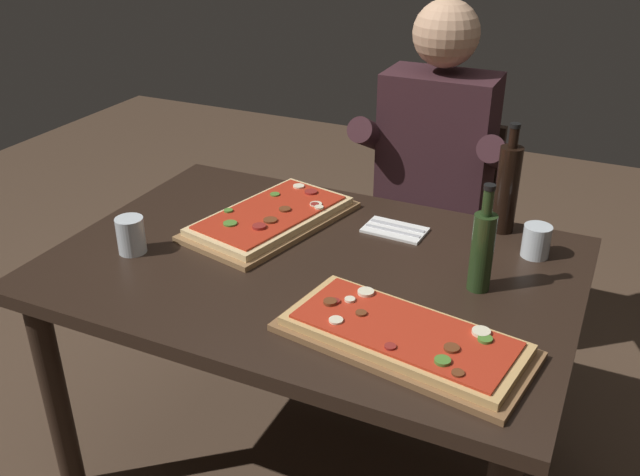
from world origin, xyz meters
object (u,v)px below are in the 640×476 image
(pizza_rectangular_left, at_px, (271,218))
(diner_chair, at_px, (436,226))
(dining_table, at_px, (312,292))
(seated_diner, at_px, (431,175))
(oil_bottle_amber, at_px, (482,249))
(tumbler_far_side, at_px, (131,235))
(pizza_rectangular_front, at_px, (404,337))
(tumbler_near_camera, at_px, (536,241))
(wine_bottle_dark, at_px, (507,188))

(pizza_rectangular_left, relative_size, diner_chair, 0.67)
(dining_table, relative_size, seated_diner, 1.05)
(seated_diner, bearing_deg, dining_table, -98.62)
(pizza_rectangular_left, bearing_deg, oil_bottle_amber, -9.22)
(oil_bottle_amber, bearing_deg, dining_table, -172.84)
(pizza_rectangular_left, height_order, seated_diner, seated_diner)
(pizza_rectangular_left, height_order, tumbler_far_side, tumbler_far_side)
(dining_table, height_order, oil_bottle_amber, oil_bottle_amber)
(pizza_rectangular_front, relative_size, seated_diner, 0.45)
(dining_table, bearing_deg, oil_bottle_amber, 7.16)
(tumbler_far_side, bearing_deg, pizza_rectangular_left, 50.35)
(pizza_rectangular_front, distance_m, tumbler_near_camera, 0.58)
(dining_table, xyz_separation_m, pizza_rectangular_front, (0.35, -0.25, 0.12))
(pizza_rectangular_left, relative_size, tumbler_near_camera, 6.37)
(wine_bottle_dark, relative_size, oil_bottle_amber, 1.15)
(dining_table, height_order, tumbler_far_side, tumbler_far_side)
(dining_table, bearing_deg, pizza_rectangular_left, 142.98)
(dining_table, xyz_separation_m, wine_bottle_dark, (0.43, 0.41, 0.23))
(dining_table, distance_m, oil_bottle_amber, 0.49)
(dining_table, relative_size, wine_bottle_dark, 4.27)
(tumbler_near_camera, relative_size, seated_diner, 0.07)
(wine_bottle_dark, bearing_deg, tumbler_far_side, -147.79)
(oil_bottle_amber, distance_m, diner_chair, 0.94)
(pizza_rectangular_front, xyz_separation_m, diner_chair, (-0.23, 1.11, -0.27))
(seated_diner, bearing_deg, oil_bottle_amber, -64.25)
(tumbler_near_camera, distance_m, diner_chair, 0.77)
(dining_table, height_order, diner_chair, diner_chair)
(pizza_rectangular_left, bearing_deg, dining_table, -37.02)
(oil_bottle_amber, relative_size, seated_diner, 0.21)
(pizza_rectangular_front, distance_m, oil_bottle_amber, 0.33)
(oil_bottle_amber, xyz_separation_m, diner_chair, (-0.33, 0.80, -0.37))
(dining_table, xyz_separation_m, diner_chair, (0.11, 0.86, -0.16))
(diner_chair, distance_m, seated_diner, 0.28)
(diner_chair, bearing_deg, tumbler_near_camera, -52.79)
(pizza_rectangular_front, bearing_deg, tumbler_far_side, 173.55)
(tumbler_near_camera, bearing_deg, diner_chair, 127.21)
(pizza_rectangular_left, relative_size, wine_bottle_dark, 1.76)
(pizza_rectangular_left, distance_m, oil_bottle_amber, 0.67)
(dining_table, xyz_separation_m, tumbler_near_camera, (0.54, 0.29, 0.14))
(dining_table, xyz_separation_m, oil_bottle_amber, (0.44, 0.06, 0.21))
(tumbler_far_side, xyz_separation_m, seated_diner, (0.59, 0.89, -0.05))
(seated_diner, bearing_deg, pizza_rectangular_front, -76.65)
(wine_bottle_dark, bearing_deg, diner_chair, 125.20)
(pizza_rectangular_left, bearing_deg, wine_bottle_dark, 21.36)
(pizza_rectangular_left, xyz_separation_m, diner_chair, (0.33, 0.69, -0.27))
(wine_bottle_dark, relative_size, seated_diner, 0.25)
(diner_chair, bearing_deg, wine_bottle_dark, -54.80)
(pizza_rectangular_left, xyz_separation_m, seated_diner, (0.33, 0.57, -0.02))
(dining_table, relative_size, pizza_rectangular_front, 2.33)
(pizza_rectangular_front, bearing_deg, seated_diner, 103.35)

